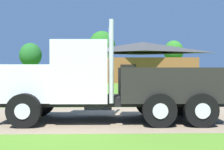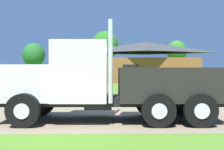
{
  "view_description": "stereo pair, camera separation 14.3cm",
  "coord_description": "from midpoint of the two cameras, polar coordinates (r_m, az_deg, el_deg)",
  "views": [
    {
      "loc": [
        -1.07,
        -10.84,
        1.77
      ],
      "look_at": [
        -0.74,
        0.49,
        1.51
      ],
      "focal_mm": 48.51,
      "sensor_mm": 36.0,
      "label": 1
    },
    {
      "loc": [
        -0.93,
        -10.84,
        1.77
      ],
      "look_at": [
        -0.74,
        0.49,
        1.51
      ],
      "focal_mm": 48.51,
      "sensor_mm": 36.0,
      "label": 2
    }
  ],
  "objects": [
    {
      "name": "shed_building",
      "position": [
        39.01,
        6.39,
        2.36
      ],
      "size": [
        13.77,
        8.59,
        5.14
      ],
      "color": "brown",
      "rests_on": "ground_plane"
    },
    {
      "name": "truck_foreground_white",
      "position": [
        10.13,
        -0.48,
        -1.64
      ],
      "size": [
        7.37,
        2.7,
        3.26
      ],
      "color": "black",
      "rests_on": "ground_plane"
    },
    {
      "name": "tree_mid",
      "position": [
        52.89,
        -1.27,
        5.52
      ],
      "size": [
        4.63,
        4.63,
        8.24
      ],
      "color": "#513823",
      "rests_on": "ground_plane"
    },
    {
      "name": "ground_plane",
      "position": [
        11.03,
        4.3,
        -7.95
      ],
      "size": [
        200.0,
        200.0,
        0.0
      ],
      "primitive_type": "plane",
      "color": "#4F7F24"
    },
    {
      "name": "tree_left",
      "position": [
        53.5,
        -14.46,
        3.63
      ],
      "size": [
        3.76,
        3.76,
        6.09
      ],
      "color": "#513823",
      "rests_on": "ground_plane"
    },
    {
      "name": "dirt_track",
      "position": [
        11.03,
        4.3,
        -7.93
      ],
      "size": [
        120.0,
        5.49,
        0.01
      ],
      "primitive_type": "cube",
      "color": "#847259",
      "rests_on": "ground_plane"
    },
    {
      "name": "tree_right",
      "position": [
        50.97,
        12.18,
        4.35
      ],
      "size": [
        3.23,
        3.23,
        6.34
      ],
      "color": "#513823",
      "rests_on": "ground_plane"
    }
  ]
}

